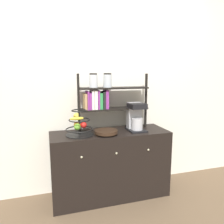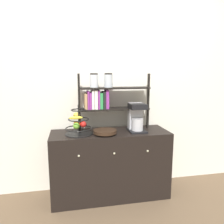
% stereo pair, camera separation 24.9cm
% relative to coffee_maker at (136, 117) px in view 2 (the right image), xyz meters
% --- Properties ---
extents(ground_plane, '(12.00, 12.00, 0.00)m').
position_rel_coffee_maker_xyz_m(ground_plane, '(-0.31, -0.23, -0.95)').
color(ground_plane, brown).
extents(wall_back, '(7.00, 0.05, 2.60)m').
position_rel_coffee_maker_xyz_m(wall_back, '(-0.31, 0.29, 0.35)').
color(wall_back, silver).
rests_on(wall_back, ground_plane).
extents(sideboard, '(1.36, 0.49, 0.79)m').
position_rel_coffee_maker_xyz_m(sideboard, '(-0.31, 0.01, -0.56)').
color(sideboard, black).
rests_on(sideboard, ground_plane).
extents(coffee_maker, '(0.19, 0.25, 0.33)m').
position_rel_coffee_maker_xyz_m(coffee_maker, '(0.00, 0.00, 0.00)').
color(coffee_maker, black).
rests_on(coffee_maker, sideboard).
extents(fruit_stand, '(0.30, 0.30, 0.33)m').
position_rel_coffee_maker_xyz_m(fruit_stand, '(-0.67, -0.02, -0.06)').
color(fruit_stand, black).
rests_on(fruit_stand, sideboard).
extents(wooden_bowl, '(0.26, 0.26, 0.05)m').
position_rel_coffee_maker_xyz_m(wooden_bowl, '(-0.38, -0.09, -0.13)').
color(wooden_bowl, black).
rests_on(wooden_bowl, sideboard).
extents(shelf_hutch, '(0.86, 0.20, 0.67)m').
position_rel_coffee_maker_xyz_m(shelf_hutch, '(-0.36, 0.11, 0.24)').
color(shelf_hutch, black).
rests_on(shelf_hutch, sideboard).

